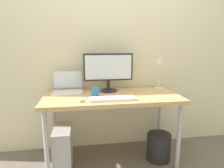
# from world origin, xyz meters

# --- Properties ---
(ground_plane) EXTENTS (6.00, 6.00, 0.00)m
(ground_plane) POSITION_xyz_m (0.00, 0.00, 0.00)
(ground_plane) COLOR #665B51
(back_wall) EXTENTS (4.40, 0.04, 2.60)m
(back_wall) POSITION_xyz_m (0.00, 0.38, 1.30)
(back_wall) COLOR beige
(back_wall) RESTS_ON ground_plane
(desk) EXTENTS (1.41, 0.63, 0.74)m
(desk) POSITION_xyz_m (0.00, 0.00, 0.67)
(desk) COLOR tan
(desk) RESTS_ON ground_plane
(monitor) EXTENTS (0.55, 0.20, 0.43)m
(monitor) POSITION_xyz_m (-0.01, 0.18, 0.99)
(monitor) COLOR #232328
(monitor) RESTS_ON desk
(laptop) EXTENTS (0.32, 0.26, 0.23)m
(laptop) POSITION_xyz_m (-0.46, 0.20, 0.80)
(laptop) COLOR silver
(laptop) RESTS_ON desk
(desk_lamp) EXTENTS (0.11, 0.16, 0.42)m
(desk_lamp) POSITION_xyz_m (0.60, 0.18, 1.04)
(desk_lamp) COLOR silver
(desk_lamp) RESTS_ON desk
(keyboard) EXTENTS (0.44, 0.14, 0.02)m
(keyboard) POSITION_xyz_m (-0.02, -0.18, 0.76)
(keyboard) COLOR silver
(keyboard) RESTS_ON desk
(mouse) EXTENTS (0.06, 0.09, 0.03)m
(mouse) POSITION_xyz_m (-0.32, -0.18, 0.76)
(mouse) COLOR silver
(mouse) RESTS_ON desk
(coffee_mug) EXTENTS (0.11, 0.07, 0.09)m
(coffee_mug) POSITION_xyz_m (-0.18, -0.01, 0.79)
(coffee_mug) COLOR #1E72BF
(coffee_mug) RESTS_ON desk
(computer_tower) EXTENTS (0.18, 0.36, 0.42)m
(computer_tower) POSITION_xyz_m (-0.52, -0.03, 0.21)
(computer_tower) COLOR #B2B2B7
(computer_tower) RESTS_ON ground_plane
(wastebasket) EXTENTS (0.26, 0.26, 0.30)m
(wastebasket) POSITION_xyz_m (0.51, -0.07, 0.15)
(wastebasket) COLOR #232328
(wastebasket) RESTS_ON ground_plane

